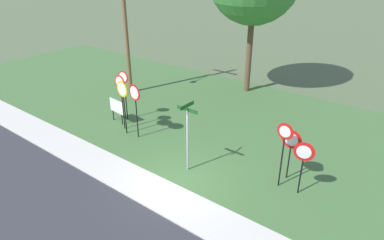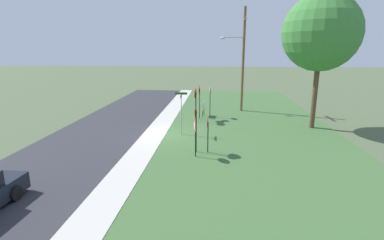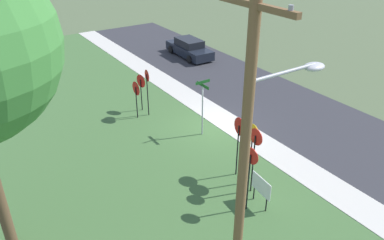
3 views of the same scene
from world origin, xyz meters
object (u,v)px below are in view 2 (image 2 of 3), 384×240
(yield_sign_near_right, at_px, (207,126))
(street_name_post, at_px, (181,110))
(stop_sign_near_right, at_px, (199,95))
(utility_pole, at_px, (242,57))
(oak_tree_left, at_px, (321,33))
(stop_sign_far_center, at_px, (195,96))
(stop_sign_near_left, at_px, (210,95))
(notice_board, at_px, (203,107))
(stop_sign_far_left, at_px, (196,98))
(yield_sign_near_left, at_px, (195,129))
(yield_sign_far_left, at_px, (196,119))

(yield_sign_near_right, xyz_separation_m, street_name_post, (-3.44, -1.89, 0.18))
(stop_sign_near_right, distance_m, yield_sign_near_right, 8.31)
(yield_sign_near_right, bearing_deg, utility_pole, 163.58)
(street_name_post, relative_size, oak_tree_left, 0.31)
(street_name_post, xyz_separation_m, utility_pole, (-8.36, 4.60, 3.31))
(stop_sign_far_center, relative_size, utility_pole, 0.29)
(stop_sign_near_left, height_order, notice_board, stop_sign_near_left)
(stop_sign_far_center, bearing_deg, stop_sign_near_left, 142.65)
(stop_sign_far_left, bearing_deg, yield_sign_near_right, 16.77)
(stop_sign_far_left, relative_size, oak_tree_left, 0.28)
(stop_sign_near_right, relative_size, stop_sign_far_center, 1.04)
(yield_sign_near_right, height_order, oak_tree_left, oak_tree_left)
(yield_sign_near_left, bearing_deg, yield_sign_far_left, 169.82)
(yield_sign_near_left, bearing_deg, stop_sign_near_right, 170.63)
(stop_sign_far_center, distance_m, yield_sign_near_right, 7.89)
(street_name_post, xyz_separation_m, notice_board, (-5.64, 1.25, -0.91))
(stop_sign_far_center, bearing_deg, yield_sign_near_left, 10.90)
(stop_sign_near_right, xyz_separation_m, oak_tree_left, (2.22, 8.58, 4.78))
(utility_pole, bearing_deg, yield_sign_near_right, -12.95)
(yield_sign_far_left, distance_m, oak_tree_left, 11.32)
(yield_sign_near_right, relative_size, notice_board, 1.69)
(oak_tree_left, bearing_deg, utility_pole, -139.64)
(utility_pole, bearing_deg, oak_tree_left, 40.36)
(stop_sign_far_left, distance_m, yield_sign_far_left, 7.03)
(stop_sign_far_center, distance_m, yield_sign_near_left, 8.53)
(stop_sign_far_center, height_order, utility_pole, utility_pole)
(yield_sign_near_right, distance_m, notice_board, 9.13)
(stop_sign_near_left, relative_size, yield_sign_far_left, 1.01)
(yield_sign_far_left, bearing_deg, stop_sign_far_center, -170.17)
(street_name_post, distance_m, oak_tree_left, 11.09)
(yield_sign_near_left, bearing_deg, street_name_post, -174.70)
(notice_board, bearing_deg, yield_sign_far_left, 5.70)
(stop_sign_near_right, bearing_deg, yield_sign_near_right, 7.33)
(stop_sign_near_left, xyz_separation_m, notice_board, (-0.11, -0.55, -1.08))
(stop_sign_far_center, bearing_deg, utility_pole, 142.30)
(yield_sign_far_left, relative_size, utility_pole, 0.28)
(street_name_post, height_order, oak_tree_left, oak_tree_left)
(stop_sign_far_left, relative_size, utility_pole, 0.29)
(stop_sign_far_left, height_order, notice_board, stop_sign_far_left)
(stop_sign_far_center, height_order, yield_sign_far_left, stop_sign_far_center)
(stop_sign_near_left, xyz_separation_m, oak_tree_left, (2.95, 7.72, 4.90))
(yield_sign_near_left, bearing_deg, utility_pole, 153.67)
(stop_sign_near_left, bearing_deg, yield_sign_near_left, -8.20)
(stop_sign_near_left, height_order, utility_pole, utility_pole)
(notice_board, bearing_deg, yield_sign_near_right, 9.87)
(yield_sign_far_left, distance_m, utility_pole, 12.63)
(stop_sign_far_center, relative_size, yield_sign_far_left, 1.02)
(stop_sign_far_left, bearing_deg, stop_sign_near_right, 176.81)
(yield_sign_near_right, bearing_deg, stop_sign_far_center, -174.35)
(yield_sign_near_right, bearing_deg, stop_sign_near_left, 177.11)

